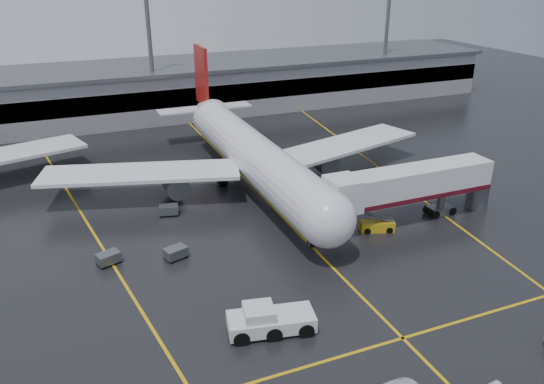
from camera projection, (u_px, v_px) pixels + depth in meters
name	position (u px, v px, depth m)	size (l,w,h in m)	color
ground	(282.00, 217.00, 57.86)	(220.00, 220.00, 0.00)	black
apron_line_centre	(282.00, 216.00, 57.85)	(0.25, 90.00, 0.02)	gold
apron_line_stop	(403.00, 338.00, 39.20)	(60.00, 0.25, 0.02)	gold
apron_line_left	(79.00, 210.00, 59.27)	(0.25, 70.00, 0.02)	gold
apron_line_right	(374.00, 164.00, 72.69)	(0.25, 70.00, 0.02)	gold
terminal	(176.00, 88.00, 96.80)	(122.00, 19.00, 8.60)	gray
light_mast_mid	(149.00, 34.00, 85.99)	(3.00, 1.20, 25.45)	#595B60
light_mast_right	(387.00, 23.00, 101.88)	(3.00, 1.20, 25.45)	#595B60
main_airliner	(250.00, 152.00, 64.42)	(48.80, 45.60, 14.10)	silver
jet_bridge	(411.00, 186.00, 55.41)	(19.90, 3.40, 6.05)	silver
pushback_tractor	(269.00, 321.00, 39.64)	(6.80, 3.88, 2.29)	silver
belt_loader	(377.00, 226.00, 54.70)	(3.69, 2.42, 2.16)	gold
baggage_cart_a	(176.00, 252.00, 49.49)	(2.30, 1.85, 1.12)	#595B60
baggage_cart_b	(108.00, 258.00, 48.59)	(2.32, 1.90, 1.12)	#595B60
baggage_cart_c	(169.00, 210.00, 58.00)	(2.25, 1.72, 1.12)	#595B60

